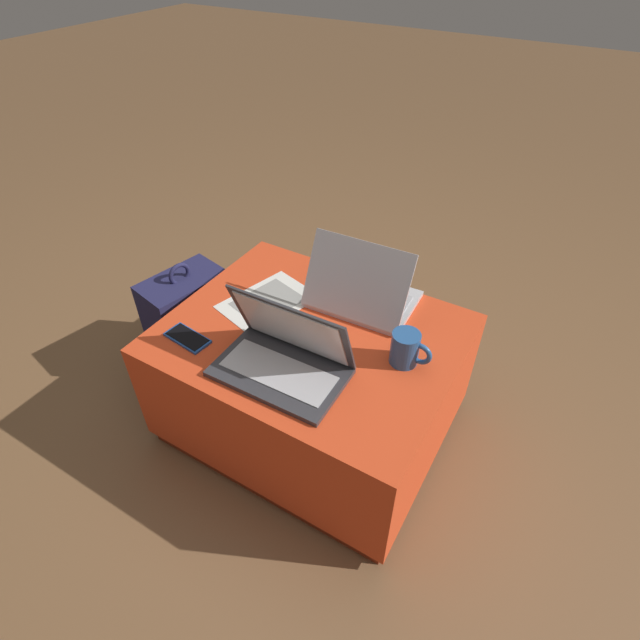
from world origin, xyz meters
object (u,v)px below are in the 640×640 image
laptop_far (361,292)px  paper_sheet (268,302)px  coffee_mug (406,349)px  laptop_near (284,357)px  cell_phone (187,338)px  backpack (188,320)px

laptop_far → paper_sheet: bearing=25.5°
paper_sheet → coffee_mug: (0.50, -0.03, 0.05)m
laptop_near → laptop_far: bearing=81.0°
cell_phone → laptop_far: bearing=144.5°
coffee_mug → laptop_near: bearing=-144.7°
laptop_near → cell_phone: (-0.32, -0.05, -0.04)m
laptop_far → backpack: (-0.67, -0.15, -0.30)m
backpack → coffee_mug: (0.91, -0.02, 0.30)m
laptop_far → backpack: size_ratio=0.75×
laptop_near → backpack: bearing=159.1°
backpack → cell_phone: bearing=60.0°
laptop_near → coffee_mug: size_ratio=3.04×
laptop_near → coffee_mug: bearing=34.2°
cell_phone → backpack: (-0.30, 0.27, -0.25)m
coffee_mug → paper_sheet: bearing=176.7°
cell_phone → coffee_mug: bearing=118.4°
cell_phone → coffee_mug: 0.66m
paper_sheet → laptop_near: bearing=-30.8°
paper_sheet → coffee_mug: coffee_mug is taller
laptop_far → paper_sheet: size_ratio=1.01×
cell_phone → paper_sheet: bearing=165.5°
laptop_far → coffee_mug: (0.23, -0.17, 0.00)m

